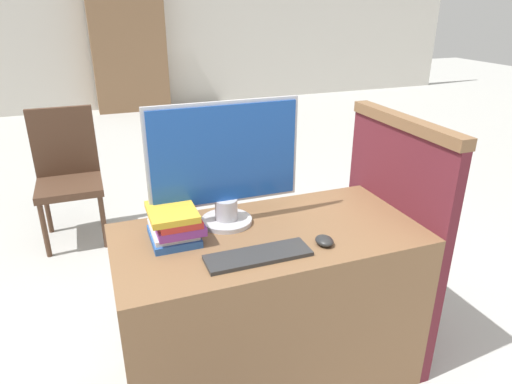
% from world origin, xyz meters
% --- Properties ---
extents(wall_back, '(12.00, 0.06, 2.80)m').
position_xyz_m(wall_back, '(0.00, 6.44, 1.40)').
color(wall_back, beige).
rests_on(wall_back, ground_plane).
extents(desk, '(1.27, 0.63, 0.75)m').
position_xyz_m(desk, '(0.00, 0.31, 0.37)').
color(desk, brown).
rests_on(desk, ground_plane).
extents(carrel_divider, '(0.07, 0.73, 1.17)m').
position_xyz_m(carrel_divider, '(0.66, 0.36, 0.59)').
color(carrel_divider, '#5B1E28').
rests_on(carrel_divider, ground_plane).
extents(monitor, '(0.63, 0.22, 0.52)m').
position_xyz_m(monitor, '(-0.14, 0.46, 1.02)').
color(monitor, '#B7B7BC').
rests_on(monitor, desk).
extents(keyboard, '(0.40, 0.13, 0.02)m').
position_xyz_m(keyboard, '(-0.11, 0.15, 0.76)').
color(keyboard, '#2D2D2D').
rests_on(keyboard, desk).
extents(mouse, '(0.07, 0.09, 0.03)m').
position_xyz_m(mouse, '(0.17, 0.15, 0.77)').
color(mouse, '#262626').
rests_on(mouse, desk).
extents(book_stack, '(0.20, 0.26, 0.14)m').
position_xyz_m(book_stack, '(-0.37, 0.40, 0.82)').
color(book_stack, '#285199').
rests_on(book_stack, desk).
extents(far_chair, '(0.44, 0.44, 0.94)m').
position_xyz_m(far_chair, '(-0.83, 2.10, 0.51)').
color(far_chair, '#4C3323').
rests_on(far_chair, ground_plane).
extents(bookshelf_far, '(1.10, 0.32, 1.75)m').
position_xyz_m(bookshelf_far, '(0.08, 6.20, 0.88)').
color(bookshelf_far, '#846042').
rests_on(bookshelf_far, ground_plane).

